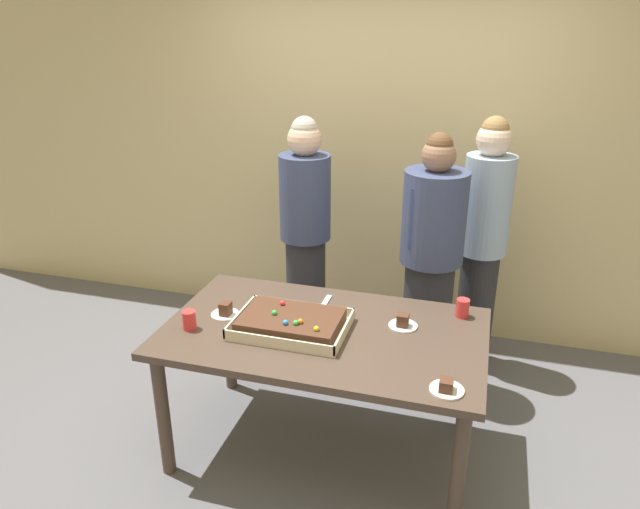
# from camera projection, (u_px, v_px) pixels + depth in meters

# --- Properties ---
(ground_plane) EXTENTS (12.00, 12.00, 0.00)m
(ground_plane) POSITION_uv_depth(u_px,v_px,m) (323.00, 447.00, 3.28)
(ground_plane) COLOR #5B5B60
(interior_back_panel) EXTENTS (8.00, 0.12, 3.00)m
(interior_back_panel) POSITION_uv_depth(u_px,v_px,m) (386.00, 129.00, 4.13)
(interior_back_panel) COLOR #CCB784
(interior_back_panel) RESTS_ON ground_plane
(party_table) EXTENTS (1.64, 0.96, 0.76)m
(party_table) POSITION_uv_depth(u_px,v_px,m) (324.00, 345.00, 3.03)
(party_table) COLOR #47382D
(party_table) RESTS_ON ground_plane
(sheet_cake) EXTENTS (0.57, 0.40, 0.10)m
(sheet_cake) POSITION_uv_depth(u_px,v_px,m) (291.00, 323.00, 2.98)
(sheet_cake) COLOR beige
(sheet_cake) RESTS_ON party_table
(plated_slice_near_left) EXTENTS (0.15, 0.15, 0.06)m
(plated_slice_near_left) POSITION_uv_depth(u_px,v_px,m) (447.00, 388.00, 2.50)
(plated_slice_near_left) COLOR white
(plated_slice_near_left) RESTS_ON party_table
(plated_slice_near_right) EXTENTS (0.15, 0.15, 0.08)m
(plated_slice_near_right) POSITION_uv_depth(u_px,v_px,m) (225.00, 311.00, 3.13)
(plated_slice_near_right) COLOR white
(plated_slice_near_right) RESTS_ON party_table
(plated_slice_far_left) EXTENTS (0.15, 0.15, 0.07)m
(plated_slice_far_left) POSITION_uv_depth(u_px,v_px,m) (403.00, 323.00, 3.01)
(plated_slice_far_left) COLOR white
(plated_slice_far_left) RESTS_ON party_table
(drink_cup_nearest) EXTENTS (0.07, 0.07, 0.10)m
(drink_cup_nearest) POSITION_uv_depth(u_px,v_px,m) (463.00, 308.00, 3.11)
(drink_cup_nearest) COLOR red
(drink_cup_nearest) RESTS_ON party_table
(drink_cup_middle) EXTENTS (0.07, 0.07, 0.10)m
(drink_cup_middle) POSITION_uv_depth(u_px,v_px,m) (189.00, 320.00, 2.99)
(drink_cup_middle) COLOR red
(drink_cup_middle) RESTS_ON party_table
(cake_server_utensil) EXTENTS (0.03, 0.20, 0.01)m
(cake_server_utensil) POSITION_uv_depth(u_px,v_px,m) (325.00, 303.00, 3.26)
(cake_server_utensil) COLOR silver
(cake_server_utensil) RESTS_ON party_table
(person_serving_front) EXTENTS (0.38, 0.38, 1.65)m
(person_serving_front) POSITION_uv_depth(u_px,v_px,m) (430.00, 265.00, 3.56)
(person_serving_front) COLOR #28282D
(person_serving_front) RESTS_ON ground_plane
(person_green_shirt_behind) EXTENTS (0.33, 0.33, 1.68)m
(person_green_shirt_behind) POSITION_uv_depth(u_px,v_px,m) (305.00, 239.00, 3.86)
(person_green_shirt_behind) COLOR #28282D
(person_green_shirt_behind) RESTS_ON ground_plane
(person_striped_tie_right) EXTENTS (0.31, 0.31, 1.70)m
(person_striped_tie_right) POSITION_uv_depth(u_px,v_px,m) (483.00, 241.00, 3.78)
(person_striped_tie_right) COLOR #28282D
(person_striped_tie_right) RESTS_ON ground_plane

